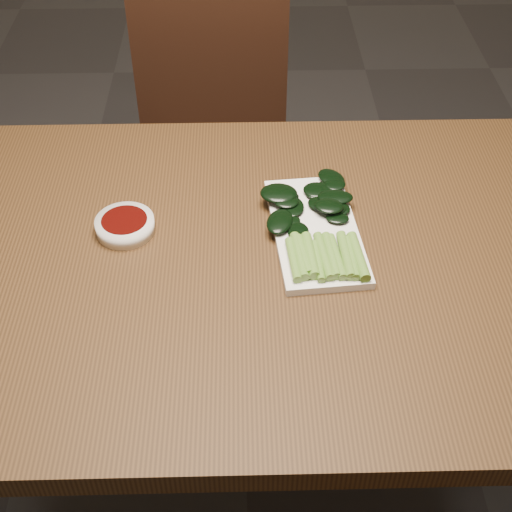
% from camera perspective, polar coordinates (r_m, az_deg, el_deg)
% --- Properties ---
extents(ground, '(6.00, 6.00, 0.00)m').
position_cam_1_polar(ground, '(1.77, -0.75, -18.00)').
color(ground, '#322F2F').
rests_on(ground, ground).
extents(table, '(1.40, 0.80, 0.75)m').
position_cam_1_polar(table, '(1.22, -1.03, -2.35)').
color(table, '#402812').
rests_on(table, ground).
extents(chair_far, '(0.39, 0.39, 0.89)m').
position_cam_1_polar(chair_far, '(1.85, -3.41, 7.86)').
color(chair_far, black).
rests_on(chair_far, ground).
extents(sauce_bowl, '(0.10, 0.10, 0.03)m').
position_cam_1_polar(sauce_bowl, '(1.23, -10.44, 2.44)').
color(sauce_bowl, white).
rests_on(sauce_bowl, table).
extents(serving_plate, '(0.16, 0.29, 0.01)m').
position_cam_1_polar(serving_plate, '(1.21, 4.77, 1.99)').
color(serving_plate, white).
rests_on(serving_plate, table).
extents(gai_lan, '(0.17, 0.30, 0.02)m').
position_cam_1_polar(gai_lan, '(1.20, 4.76, 2.65)').
color(gai_lan, olive).
rests_on(gai_lan, serving_plate).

